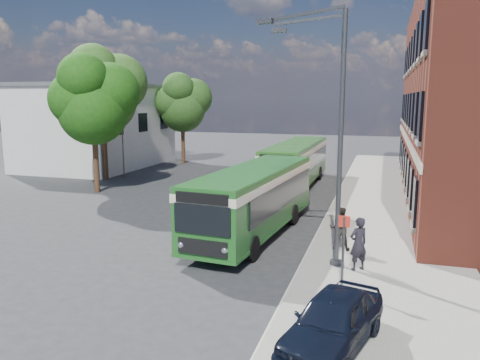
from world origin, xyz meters
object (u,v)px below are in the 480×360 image
(bus_front, at_px, (254,195))
(parked_car, at_px, (333,321))
(bus_rear, at_px, (296,160))
(street_lamp, at_px, (330,136))

(bus_front, bearing_deg, parked_car, -63.57)
(bus_rear, xyz_separation_m, parked_car, (4.84, -21.27, -1.01))
(street_lamp, distance_m, parked_car, 7.08)
(street_lamp, xyz_separation_m, bus_front, (-3.62, 3.21, -2.96))
(bus_rear, bearing_deg, street_lamp, -75.56)
(street_lamp, height_order, bus_rear, street_lamp)
(street_lamp, height_order, parked_car, street_lamp)
(parked_car, bearing_deg, bus_front, 131.45)
(bus_front, bearing_deg, bus_rear, 91.68)
(bus_rear, bearing_deg, parked_car, -77.18)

